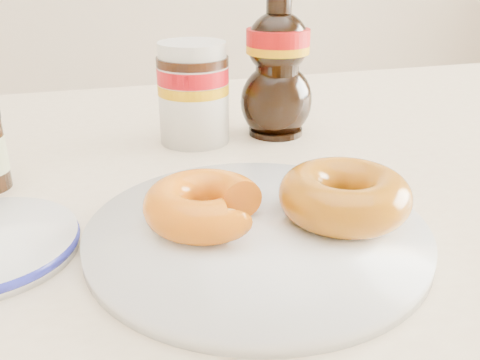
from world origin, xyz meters
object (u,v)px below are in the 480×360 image
object	(u,v)px
plate	(257,233)
donut_whole	(344,195)
syrup_bottle	(277,64)
dining_table	(239,242)
nutella_jar	(193,89)
donut_bitten	(204,205)

from	to	relation	value
plate	donut_whole	distance (m)	0.08
syrup_bottle	plate	bearing A→B (deg)	-113.24
dining_table	syrup_bottle	bearing A→B (deg)	54.59
nutella_jar	dining_table	bearing A→B (deg)	-80.36
plate	nutella_jar	xyz separation A→B (m)	(0.00, 0.27, 0.06)
donut_whole	nutella_jar	world-z (taller)	nutella_jar
donut_bitten	donut_whole	size ratio (longest dim) A/B	0.90
plate	donut_whole	world-z (taller)	donut_whole
plate	syrup_bottle	xyz separation A→B (m)	(0.11, 0.26, 0.08)
plate	nutella_jar	size ratio (longest dim) A/B	2.29
donut_bitten	syrup_bottle	xyz separation A→B (m)	(0.15, 0.25, 0.06)
donut_whole	nutella_jar	bearing A→B (deg)	104.82
nutella_jar	syrup_bottle	world-z (taller)	syrup_bottle
donut_bitten	donut_whole	bearing A→B (deg)	-13.53
donut_whole	nutella_jar	xyz separation A→B (m)	(-0.07, 0.27, 0.03)
syrup_bottle	donut_bitten	bearing A→B (deg)	-121.94
dining_table	nutella_jar	distance (m)	0.20
donut_bitten	nutella_jar	world-z (taller)	nutella_jar
dining_table	nutella_jar	world-z (taller)	nutella_jar
plate	nutella_jar	world-z (taller)	nutella_jar
dining_table	plate	xyz separation A→B (m)	(-0.03, -0.14, 0.09)
plate	donut_whole	bearing A→B (deg)	-3.77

